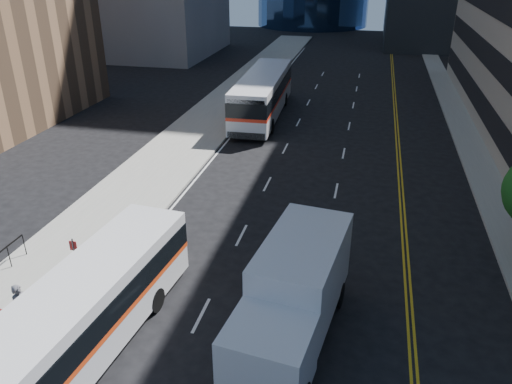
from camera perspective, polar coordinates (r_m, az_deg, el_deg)
ground at (r=17.16m, az=3.22°, el=-19.73°), size 160.00×160.00×0.00m
sidewalk_west at (r=40.77m, az=-5.22°, el=8.28°), size 5.00×90.00×0.15m
sidewalk_east at (r=39.51m, az=22.94°, el=5.75°), size 2.00×90.00×0.15m
bus_front at (r=17.45m, az=-19.78°, el=-13.69°), size 3.44×11.37×2.89m
bus_rear at (r=41.03m, az=0.79°, el=11.13°), size 3.45×13.51×3.46m
box_truck at (r=17.09m, az=4.33°, el=-11.82°), size 3.38×7.49×3.46m
pedestrian at (r=19.66m, az=-25.21°, el=-11.78°), size 0.59×0.75×1.80m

